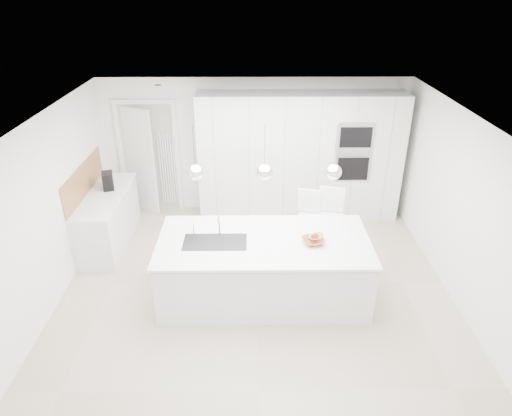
{
  "coord_description": "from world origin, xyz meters",
  "views": [
    {
      "loc": [
        -0.05,
        -5.48,
        4.05
      ],
      "look_at": [
        0.0,
        0.3,
        1.1
      ],
      "focal_mm": 32.0,
      "sensor_mm": 36.0,
      "label": 1
    }
  ],
  "objects_px": {
    "bar_stool_right": "(331,228)",
    "island_base": "(264,271)",
    "espresso_machine": "(108,181)",
    "bar_stool_left": "(309,227)",
    "fruit_bowl": "(313,241)"
  },
  "relations": [
    {
      "from": "fruit_bowl",
      "to": "bar_stool_right",
      "type": "height_order",
      "value": "bar_stool_right"
    },
    {
      "from": "island_base",
      "to": "fruit_bowl",
      "type": "xyz_separation_m",
      "value": [
        0.65,
        -0.04,
        0.51
      ]
    },
    {
      "from": "island_base",
      "to": "bar_stool_left",
      "type": "height_order",
      "value": "bar_stool_left"
    },
    {
      "from": "island_base",
      "to": "espresso_machine",
      "type": "xyz_separation_m",
      "value": [
        -2.53,
        1.73,
        0.61
      ]
    },
    {
      "from": "island_base",
      "to": "espresso_machine",
      "type": "relative_size",
      "value": 9.97
    },
    {
      "from": "fruit_bowl",
      "to": "bar_stool_right",
      "type": "bearing_deg",
      "value": 66.36
    },
    {
      "from": "bar_stool_left",
      "to": "island_base",
      "type": "bearing_deg",
      "value": -112.22
    },
    {
      "from": "bar_stool_right",
      "to": "island_base",
      "type": "bearing_deg",
      "value": -125.57
    },
    {
      "from": "bar_stool_left",
      "to": "espresso_machine",
      "type": "bearing_deg",
      "value": -178.58
    },
    {
      "from": "espresso_machine",
      "to": "bar_stool_right",
      "type": "distance_m",
      "value": 3.71
    },
    {
      "from": "fruit_bowl",
      "to": "bar_stool_right",
      "type": "xyz_separation_m",
      "value": [
        0.41,
        0.93,
        -0.33
      ]
    },
    {
      "from": "espresso_machine",
      "to": "bar_stool_right",
      "type": "relative_size",
      "value": 0.23
    },
    {
      "from": "bar_stool_left",
      "to": "bar_stool_right",
      "type": "height_order",
      "value": "bar_stool_right"
    },
    {
      "from": "fruit_bowl",
      "to": "bar_stool_left",
      "type": "height_order",
      "value": "bar_stool_left"
    },
    {
      "from": "bar_stool_left",
      "to": "bar_stool_right",
      "type": "distance_m",
      "value": 0.34
    }
  ]
}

